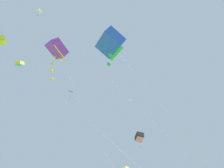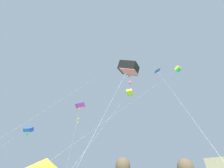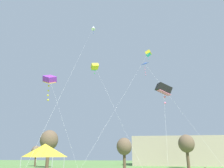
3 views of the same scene
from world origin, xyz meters
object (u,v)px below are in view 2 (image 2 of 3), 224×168
object	(u,v)px
kite_yellow_box_2	(178,69)
kite_white_diamond_3	(120,62)
kite_yellow_box_4	(129,92)
kite_black_box_0	(129,68)
festival_tent	(45,165)
kite_blue_delta_5	(157,71)
kite_purple_box_6	(80,106)
kite_blue_box_1	(28,130)

from	to	relation	value
kite_yellow_box_2	kite_white_diamond_3	distance (m)	12.52
kite_yellow_box_2	kite_yellow_box_4	xyz separation A→B (m)	(-9.99, -4.26, -4.05)
kite_black_box_0	kite_yellow_box_2	xyz separation A→B (m)	(-0.31, 21.14, 13.74)
festival_tent	kite_yellow_box_2	size ratio (longest dim) A/B	0.16
festival_tent	kite_black_box_0	size ratio (longest dim) A/B	0.45
festival_tent	kite_blue_delta_5	bearing A→B (deg)	38.57
festival_tent	kite_black_box_0	distance (m)	12.97
festival_tent	kite_purple_box_6	world-z (taller)	kite_purple_box_6
kite_yellow_box_4	kite_blue_delta_5	distance (m)	11.57
festival_tent	kite_white_diamond_3	bearing A→B (deg)	81.12
festival_tent	kite_purple_box_6	bearing A→B (deg)	116.32
kite_blue_delta_5	kite_purple_box_6	bearing A→B (deg)	-167.58
kite_purple_box_6	kite_blue_delta_5	bearing A→B (deg)	12.42
festival_tent	kite_yellow_box_4	distance (m)	21.18
kite_white_diamond_3	kite_blue_delta_5	world-z (taller)	kite_white_diamond_3
kite_purple_box_6	kite_white_diamond_3	bearing A→B (deg)	53.36
festival_tent	kite_purple_box_6	size ratio (longest dim) A/B	0.31
kite_yellow_box_4	kite_blue_box_1	bearing A→B (deg)	-121.87
kite_blue_box_1	kite_yellow_box_4	bearing A→B (deg)	58.13
kite_blue_delta_5	kite_blue_box_1	bearing A→B (deg)	-156.41
festival_tent	kite_purple_box_6	distance (m)	11.13
kite_black_box_0	kite_blue_box_1	xyz separation A→B (m)	(-19.34, 2.34, -0.17)
kite_yellow_box_2	kite_white_diamond_3	bearing A→B (deg)	-140.89
kite_yellow_box_4	kite_purple_box_6	bearing A→B (deg)	-113.13
kite_blue_box_1	kite_purple_box_6	bearing A→B (deg)	45.19
festival_tent	kite_yellow_box_2	world-z (taller)	kite_yellow_box_2
festival_tent	kite_yellow_box_2	distance (m)	29.31
kite_yellow_box_2	kite_yellow_box_4	distance (m)	11.59
kite_blue_box_1	kite_blue_delta_5	xyz separation A→B (m)	(18.03, 7.87, 6.94)
kite_black_box_0	kite_blue_delta_5	bearing A→B (deg)	97.32
kite_yellow_box_2	kite_purple_box_6	world-z (taller)	kite_yellow_box_2
kite_white_diamond_3	kite_purple_box_6	bearing A→B (deg)	-126.64
kite_white_diamond_3	kite_yellow_box_4	distance (m)	6.87
kite_blue_delta_5	kite_white_diamond_3	bearing A→B (deg)	160.11
festival_tent	kite_black_box_0	world-z (taller)	kite_black_box_0
kite_white_diamond_3	kite_blue_delta_5	bearing A→B (deg)	-19.89
kite_yellow_box_4	festival_tent	bearing A→B (deg)	-95.35
kite_purple_box_6	festival_tent	bearing A→B (deg)	-63.68
kite_white_diamond_3	kite_yellow_box_4	bearing A→B (deg)	96.14
kite_blue_box_1	kite_yellow_box_4	distance (m)	19.75
festival_tent	kite_black_box_0	xyz separation A→B (m)	(11.70, -1.93, 5.24)
kite_black_box_0	kite_purple_box_6	xyz separation A→B (m)	(-14.38, 7.34, 4.11)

